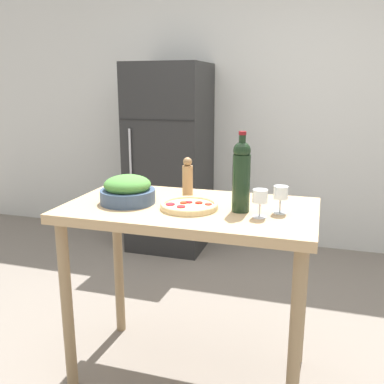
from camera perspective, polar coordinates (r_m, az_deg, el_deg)
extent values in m
plane|color=slate|center=(2.50, -0.25, -22.94)|extent=(14.00, 14.00, 0.00)
cube|color=silver|center=(4.10, 8.82, 11.08)|extent=(6.40, 0.06, 2.60)
cube|color=black|center=(3.97, -2.99, 4.55)|extent=(0.68, 0.65, 1.69)
cube|color=black|center=(3.62, -4.84, 9.55)|extent=(0.67, 0.01, 0.01)
cylinder|color=#B2B2B7|center=(3.77, -8.16, 2.59)|extent=(0.02, 0.02, 0.76)
cube|color=tan|center=(2.08, -0.27, -2.44)|extent=(1.21, 0.68, 0.05)
cylinder|color=#967A55|center=(2.25, -16.31, -14.65)|extent=(0.06, 0.06, 0.89)
cylinder|color=#967A55|center=(1.94, 13.56, -19.43)|extent=(0.06, 0.06, 0.89)
cylinder|color=#967A55|center=(2.68, -9.79, -9.43)|extent=(0.06, 0.06, 0.89)
cylinder|color=#967A55|center=(2.43, 14.45, -12.29)|extent=(0.06, 0.06, 0.89)
cylinder|color=black|center=(1.96, 6.56, 1.15)|extent=(0.08, 0.08, 0.27)
sphere|color=black|center=(1.93, 6.69, 5.52)|extent=(0.08, 0.08, 0.08)
cylinder|color=black|center=(1.93, 6.72, 6.54)|extent=(0.03, 0.03, 0.07)
cylinder|color=maroon|center=(1.92, 6.76, 7.81)|extent=(0.03, 0.03, 0.02)
cylinder|color=silver|center=(1.91, 8.96, -3.30)|extent=(0.06, 0.06, 0.00)
cylinder|color=silver|center=(1.90, 9.00, -2.31)|extent=(0.01, 0.01, 0.06)
cylinder|color=white|center=(1.89, 9.07, -0.53)|extent=(0.07, 0.07, 0.06)
cylinder|color=maroon|center=(1.89, 9.05, -1.12)|extent=(0.06, 0.06, 0.02)
cylinder|color=silver|center=(2.00, 11.62, -2.70)|extent=(0.06, 0.06, 0.00)
cylinder|color=silver|center=(1.99, 11.67, -1.75)|extent=(0.01, 0.01, 0.06)
cylinder|color=white|center=(1.97, 11.76, -0.03)|extent=(0.07, 0.07, 0.06)
cylinder|color=maroon|center=(1.98, 11.72, -0.63)|extent=(0.06, 0.06, 0.02)
cylinder|color=#AD7F51|center=(2.23, -0.59, 1.47)|extent=(0.06, 0.06, 0.16)
sphere|color=#936C45|center=(2.21, -0.60, 4.05)|extent=(0.05, 0.05, 0.05)
cylinder|color=#384C6B|center=(2.14, -8.56, -0.55)|extent=(0.27, 0.27, 0.07)
ellipsoid|color=#478438|center=(2.12, -8.61, 0.97)|extent=(0.23, 0.23, 0.10)
cylinder|color=#DBC189|center=(2.02, -0.38, -1.98)|extent=(0.27, 0.27, 0.02)
torus|color=#DBC189|center=(2.02, -0.38, -1.67)|extent=(0.27, 0.27, 0.02)
cylinder|color=red|center=(2.05, -0.30, -1.36)|extent=(0.03, 0.03, 0.01)
cylinder|color=red|center=(2.02, 2.21, -1.62)|extent=(0.03, 0.03, 0.01)
cylinder|color=red|center=(1.98, -1.46, -1.95)|extent=(0.04, 0.04, 0.01)
cylinder|color=red|center=(2.04, -1.14, -1.42)|extent=(0.03, 0.03, 0.01)
cylinder|color=red|center=(2.04, 0.92, -1.43)|extent=(0.04, 0.04, 0.01)
cylinder|color=red|center=(2.02, -2.92, -1.62)|extent=(0.04, 0.04, 0.01)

